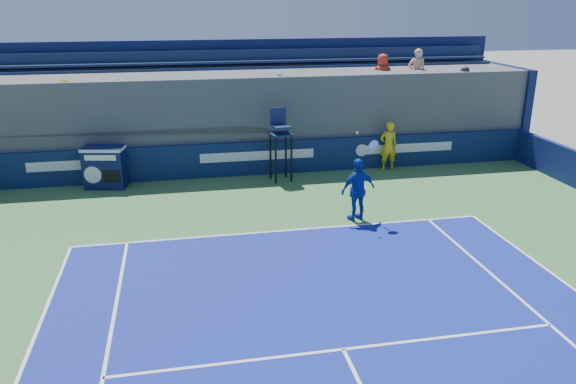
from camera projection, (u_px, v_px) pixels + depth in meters
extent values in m
imported|color=yellow|center=(388.00, 146.00, 20.18)|extent=(0.66, 0.45, 1.77)
cube|color=white|center=(285.00, 231.00, 15.07)|extent=(10.97, 0.07, 0.00)
cube|color=white|center=(343.00, 349.00, 9.98)|extent=(8.23, 0.07, 0.00)
cube|color=#0C1C47|center=(257.00, 158.00, 19.71)|extent=(20.40, 0.20, 1.20)
cube|color=white|center=(77.00, 165.00, 18.48)|extent=(3.20, 0.01, 0.32)
cube|color=white|center=(258.00, 156.00, 19.57)|extent=(4.00, 0.01, 0.32)
cube|color=white|center=(406.00, 148.00, 20.58)|extent=(3.60, 0.01, 0.32)
cylinder|color=white|center=(362.00, 150.00, 20.26)|extent=(0.44, 0.01, 0.44)
cube|color=#0D1345|center=(105.00, 167.00, 18.32)|extent=(1.41, 0.94, 1.40)
cube|color=white|center=(103.00, 149.00, 18.11)|extent=(1.44, 0.97, 0.10)
cylinder|color=silver|center=(93.00, 175.00, 18.03)|extent=(0.55, 0.13, 0.56)
cube|color=black|center=(111.00, 176.00, 18.04)|extent=(0.54, 0.13, 0.40)
cube|color=white|center=(100.00, 158.00, 17.84)|extent=(0.98, 0.21, 0.18)
cylinder|color=black|center=(276.00, 161.00, 18.68)|extent=(0.08, 0.08, 1.60)
cylinder|color=black|center=(291.00, 159.00, 18.86)|extent=(0.08, 0.08, 1.60)
cylinder|color=black|center=(270.00, 157.00, 19.17)|extent=(0.08, 0.08, 1.60)
cylinder|color=black|center=(286.00, 155.00, 19.35)|extent=(0.08, 0.08, 1.60)
cube|color=#0F1B4E|center=(281.00, 134.00, 18.74)|extent=(0.80, 0.80, 0.06)
cube|color=navy|center=(282.00, 127.00, 18.57)|extent=(0.61, 0.53, 0.08)
cube|color=#141F4E|center=(278.00, 116.00, 18.79)|extent=(0.55, 0.15, 0.60)
imported|color=#13309D|center=(358.00, 190.00, 15.53)|extent=(1.12, 0.69, 1.79)
cylinder|color=black|center=(371.00, 161.00, 15.35)|extent=(0.06, 0.16, 0.39)
torus|color=silver|center=(374.00, 145.00, 15.13)|extent=(0.31, 0.16, 0.29)
cylinder|color=white|center=(374.00, 145.00, 15.13)|extent=(0.26, 0.12, 0.24)
sphere|color=#C1D22E|center=(357.00, 133.00, 14.86)|extent=(0.07, 0.07, 0.07)
cube|color=#505055|center=(250.00, 117.00, 21.11)|extent=(20.40, 3.60, 3.38)
cube|color=#505055|center=(255.00, 130.00, 19.93)|extent=(20.40, 0.90, 0.55)
cube|color=#122146|center=(255.00, 118.00, 19.68)|extent=(20.00, 0.45, 0.08)
cube|color=#122146|center=(254.00, 111.00, 19.85)|extent=(20.00, 0.06, 0.45)
cube|color=#505055|center=(251.00, 110.00, 20.59)|extent=(20.40, 0.90, 0.55)
cube|color=#122146|center=(251.00, 98.00, 20.34)|extent=(20.00, 0.45, 0.08)
cube|color=#122146|center=(250.00, 91.00, 20.50)|extent=(20.00, 0.06, 0.45)
cube|color=#505055|center=(248.00, 92.00, 21.24)|extent=(20.40, 0.90, 0.55)
cube|color=#122146|center=(248.00, 79.00, 20.99)|extent=(20.00, 0.45, 0.08)
cube|color=#122146|center=(247.00, 73.00, 21.16)|extent=(20.00, 0.06, 0.45)
cube|color=#505055|center=(244.00, 74.00, 21.89)|extent=(20.40, 0.90, 0.55)
cube|color=#122146|center=(244.00, 62.00, 21.65)|extent=(20.00, 0.45, 0.08)
cube|color=#122146|center=(243.00, 56.00, 21.81)|extent=(20.00, 0.06, 0.45)
cube|color=#0C1647|center=(243.00, 95.00, 22.75)|extent=(20.80, 0.30, 4.40)
cube|color=#0C1647|center=(500.00, 107.00, 23.00)|extent=(0.30, 3.90, 3.40)
imported|color=gold|center=(66.00, 105.00, 18.38)|extent=(0.84, 0.67, 1.67)
imported|color=silver|center=(215.00, 102.00, 19.28)|extent=(1.11, 0.77, 1.57)
imported|color=teal|center=(280.00, 98.00, 19.68)|extent=(1.06, 0.70, 1.67)
imported|color=red|center=(382.00, 76.00, 21.08)|extent=(0.89, 0.66, 1.66)
imported|color=black|center=(462.00, 90.00, 20.92)|extent=(0.66, 0.44, 1.78)
imported|color=#DCA47C|center=(416.00, 73.00, 21.30)|extent=(0.75, 0.59, 1.82)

